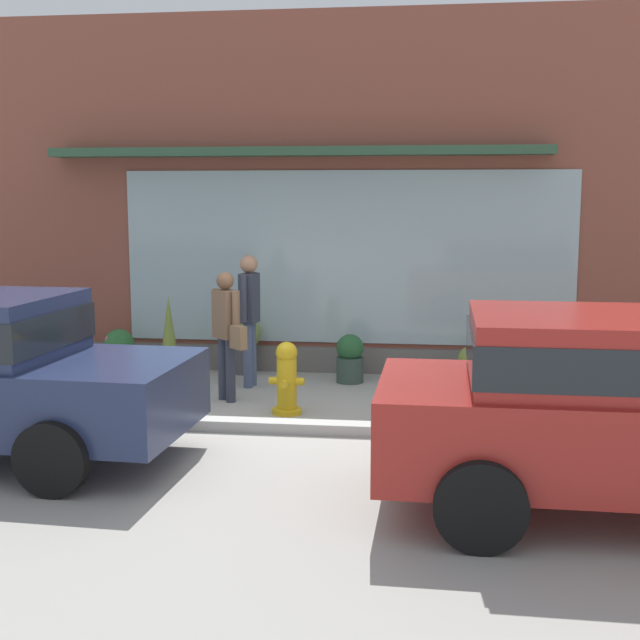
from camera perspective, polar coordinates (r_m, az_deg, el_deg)
name	(u,v)px	position (r m, az deg, el deg)	size (l,w,h in m)	color
ground_plane	(258,426)	(9.39, -4.24, -7.16)	(60.00, 60.00, 0.00)	#9E9B93
curb_strip	(254,425)	(9.19, -4.50, -7.13)	(14.00, 0.24, 0.12)	#B2B2AD
storefront	(301,198)	(12.18, -1.30, 8.25)	(14.00, 0.81, 5.06)	brown
fire_hydrant	(287,378)	(9.79, -2.27, -3.98)	(0.41, 0.38, 0.85)	gold
pedestrian_with_handbag	(227,327)	(10.34, -6.32, -0.46)	(0.52, 0.54, 1.60)	#333847
pedestrian_passerby	(249,310)	(11.10, -4.81, 0.68)	(0.25, 0.45, 1.75)	#475675
parked_car_red	(635,403)	(7.04, 20.55, -5.27)	(4.18, 2.00, 1.61)	maroon
potted_plant_window_left	(471,364)	(11.55, 10.18, -2.93)	(0.34, 0.34, 0.51)	#4C4C51
potted_plant_corner_tall	(350,358)	(11.43, 2.04, -2.60)	(0.37, 0.37, 0.66)	#33473D
potted_plant_near_hydrant	(119,351)	(12.45, -13.46, -2.04)	(0.44, 0.44, 0.62)	#B7B2A3
potted_plant_low_front	(169,338)	(11.83, -10.18, -1.23)	(0.30, 0.30, 1.16)	#9E6042
potted_plant_window_right	(243,340)	(12.04, -5.23, -1.34)	(0.50, 0.50, 0.83)	#4C4C51
potted_plant_by_entrance	(37,330)	(12.96, -18.63, -0.64)	(0.46, 0.46, 1.20)	#B7B2A3
potted_plant_window_center	(546,357)	(11.81, 15.07, -2.41)	(0.52, 0.52, 0.70)	#9E6042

